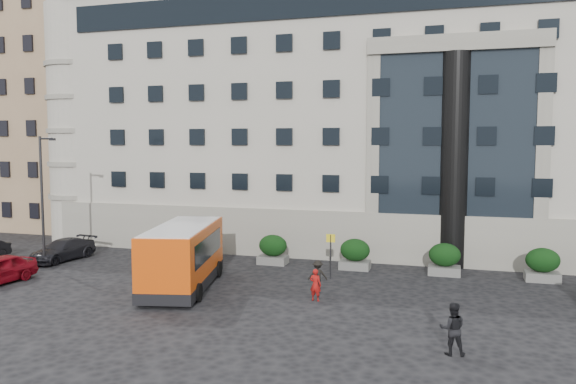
# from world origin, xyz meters

# --- Properties ---
(ground) EXTENTS (120.00, 120.00, 0.00)m
(ground) POSITION_xyz_m (0.00, 0.00, 0.00)
(ground) COLOR black
(ground) RESTS_ON ground
(civic_building) EXTENTS (44.00, 24.00, 18.00)m
(civic_building) POSITION_xyz_m (6.00, 22.00, 9.00)
(civic_building) COLOR #A4A191
(civic_building) RESTS_ON ground
(entrance_column) EXTENTS (1.80, 1.80, 13.00)m
(entrance_column) POSITION_xyz_m (12.00, 10.30, 6.50)
(entrance_column) COLOR black
(entrance_column) RESTS_ON ground
(apartment_near) EXTENTS (14.00, 14.00, 20.00)m
(apartment_near) POSITION_xyz_m (-24.00, 20.00, 10.00)
(apartment_near) COLOR #907254
(apartment_near) RESTS_ON ground
(apartment_far) EXTENTS (13.00, 13.00, 22.00)m
(apartment_far) POSITION_xyz_m (-27.00, 38.00, 11.00)
(apartment_far) COLOR #80614A
(apartment_far) RESTS_ON ground
(hedge_a) EXTENTS (1.80, 1.26, 1.84)m
(hedge_a) POSITION_xyz_m (-4.00, 7.80, 0.93)
(hedge_a) COLOR #5E5E5B
(hedge_a) RESTS_ON ground
(hedge_b) EXTENTS (1.80, 1.26, 1.84)m
(hedge_b) POSITION_xyz_m (1.20, 7.80, 0.93)
(hedge_b) COLOR #5E5E5B
(hedge_b) RESTS_ON ground
(hedge_c) EXTENTS (1.80, 1.26, 1.84)m
(hedge_c) POSITION_xyz_m (6.40, 7.80, 0.93)
(hedge_c) COLOR #5E5E5B
(hedge_c) RESTS_ON ground
(hedge_d) EXTENTS (1.80, 1.26, 1.84)m
(hedge_d) POSITION_xyz_m (11.60, 7.80, 0.93)
(hedge_d) COLOR #5E5E5B
(hedge_d) RESTS_ON ground
(hedge_e) EXTENTS (1.80, 1.26, 1.84)m
(hedge_e) POSITION_xyz_m (16.80, 7.80, 0.93)
(hedge_e) COLOR #5E5E5B
(hedge_e) RESTS_ON ground
(street_lamp) EXTENTS (1.16, 0.18, 8.00)m
(street_lamp) POSITION_xyz_m (-11.94, 3.00, 4.37)
(street_lamp) COLOR #262628
(street_lamp) RESTS_ON ground
(bus_stop_sign) EXTENTS (0.50, 0.08, 2.52)m
(bus_stop_sign) POSITION_xyz_m (5.50, 5.00, 1.73)
(bus_stop_sign) COLOR #262628
(bus_stop_sign) RESTS_ON ground
(minibus) EXTENTS (4.38, 8.30, 3.30)m
(minibus) POSITION_xyz_m (-1.48, 0.87, 1.81)
(minibus) COLOR #D8470A
(minibus) RESTS_ON ground
(red_truck) EXTENTS (2.89, 5.69, 2.99)m
(red_truck) POSITION_xyz_m (-11.97, 13.98, 1.53)
(red_truck) COLOR maroon
(red_truck) RESTS_ON ground
(parked_car_c) EXTENTS (2.46, 4.88, 1.36)m
(parked_car_c) POSITION_xyz_m (-12.22, 4.98, 0.68)
(parked_car_c) COLOR black
(parked_car_c) RESTS_ON ground
(parked_car_d) EXTENTS (2.87, 5.29, 1.41)m
(parked_car_d) POSITION_xyz_m (-15.69, 14.59, 0.70)
(parked_car_d) COLOR black
(parked_car_d) RESTS_ON ground
(pedestrian_a) EXTENTS (0.62, 0.46, 1.57)m
(pedestrian_a) POSITION_xyz_m (5.73, 0.48, 0.78)
(pedestrian_a) COLOR #9D120F
(pedestrian_a) RESTS_ON ground
(pedestrian_b) EXTENTS (1.02, 0.84, 1.91)m
(pedestrian_b) POSITION_xyz_m (12.08, -4.84, 0.96)
(pedestrian_b) COLOR black
(pedestrian_b) RESTS_ON ground
(pedestrian_c) EXTENTS (1.12, 0.83, 1.55)m
(pedestrian_c) POSITION_xyz_m (5.36, 2.49, 0.77)
(pedestrian_c) COLOR black
(pedestrian_c) RESTS_ON ground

